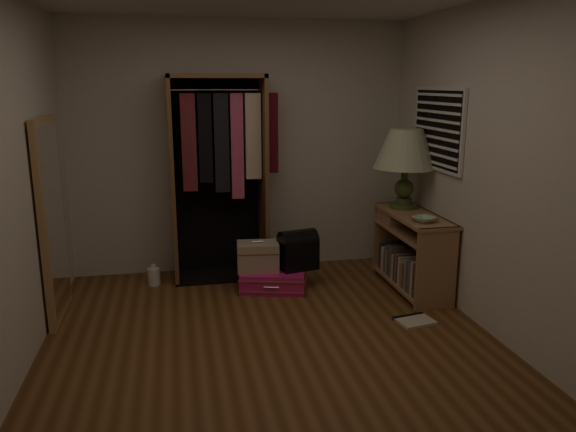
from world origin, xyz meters
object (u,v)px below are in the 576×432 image
object	(u,v)px
console_bookshelf	(410,249)
black_bag	(298,249)
train_case	(258,256)
pink_suitcase	(273,279)
floor_mirror	(52,220)
white_jug	(154,276)
table_lamp	(406,151)
open_wardrobe	(222,159)

from	to	relation	value
console_bookshelf	black_bag	distance (m)	1.10
train_case	black_bag	distance (m)	0.39
console_bookshelf	black_bag	xyz separation A→B (m)	(-1.07, 0.22, 0.00)
pink_suitcase	train_case	size ratio (longest dim) A/B	1.69
floor_mirror	train_case	world-z (taller)	floor_mirror
console_bookshelf	floor_mirror	bearing A→B (deg)	-179.39
pink_suitcase	black_bag	world-z (taller)	black_bag
pink_suitcase	white_jug	bearing A→B (deg)	178.17
train_case	white_jug	xyz separation A→B (m)	(-1.01, 0.31, -0.24)
floor_mirror	black_bag	size ratio (longest dim) A/B	4.22
console_bookshelf	pink_suitcase	distance (m)	1.37
pink_suitcase	table_lamp	world-z (taller)	table_lamp
black_bag	table_lamp	xyz separation A→B (m)	(1.08, 0.02, 0.93)
console_bookshelf	open_wardrobe	size ratio (longest dim) A/B	0.55
console_bookshelf	pink_suitcase	size ratio (longest dim) A/B	1.54
train_case	black_bag	xyz separation A→B (m)	(0.39, -0.04, 0.06)
console_bookshelf	table_lamp	size ratio (longest dim) A/B	1.43
train_case	table_lamp	bearing A→B (deg)	5.15
open_wardrobe	white_jug	world-z (taller)	open_wardrobe
open_wardrobe	black_bag	distance (m)	1.18
open_wardrobe	floor_mirror	distance (m)	1.72
console_bookshelf	train_case	distance (m)	1.49
console_bookshelf	open_wardrobe	distance (m)	2.06
table_lamp	train_case	bearing A→B (deg)	179.35
floor_mirror	black_bag	xyz separation A→B (m)	(2.16, 0.25, -0.46)
console_bookshelf	train_case	xyz separation A→B (m)	(-1.46, 0.26, -0.06)
open_wardrobe	train_case	bearing A→B (deg)	-59.72
black_bag	train_case	bearing A→B (deg)	160.95
black_bag	white_jug	bearing A→B (deg)	152.81
console_bookshelf	black_bag	bearing A→B (deg)	168.53
open_wardrobe	black_bag	world-z (taller)	open_wardrobe
open_wardrobe	black_bag	bearing A→B (deg)	-37.80
train_case	console_bookshelf	bearing A→B (deg)	-4.21
floor_mirror	table_lamp	world-z (taller)	floor_mirror
table_lamp	white_jug	distance (m)	2.78
pink_suitcase	train_case	xyz separation A→B (m)	(-0.14, 0.04, 0.23)
pink_suitcase	white_jug	xyz separation A→B (m)	(-1.15, 0.34, -0.01)
open_wardrobe	pink_suitcase	bearing A→B (deg)	-50.55
pink_suitcase	train_case	world-z (taller)	train_case
train_case	pink_suitcase	bearing A→B (deg)	-8.27
floor_mirror	train_case	size ratio (longest dim) A/B	3.95
white_jug	train_case	bearing A→B (deg)	-17.01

